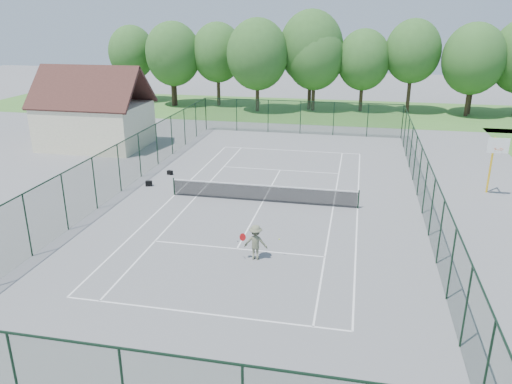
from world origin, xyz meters
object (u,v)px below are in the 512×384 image
tennis_net (263,192)px  sports_bag_a (149,183)px  tennis_player (256,242)px  basketball_goal (495,154)px

tennis_net → sports_bag_a: bearing=170.5°
tennis_net → sports_bag_a: tennis_net is taller
sports_bag_a → tennis_player: (8.77, -8.48, 0.65)m
tennis_net → tennis_player: bearing=-81.6°
tennis_net → basketball_goal: 13.97m
tennis_player → basketball_goal: bearing=42.3°
tennis_net → basketball_goal: basketball_goal is taller
basketball_goal → tennis_player: 16.59m
basketball_goal → sports_bag_a: size_ratio=8.77×
sports_bag_a → tennis_player: tennis_player is taller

